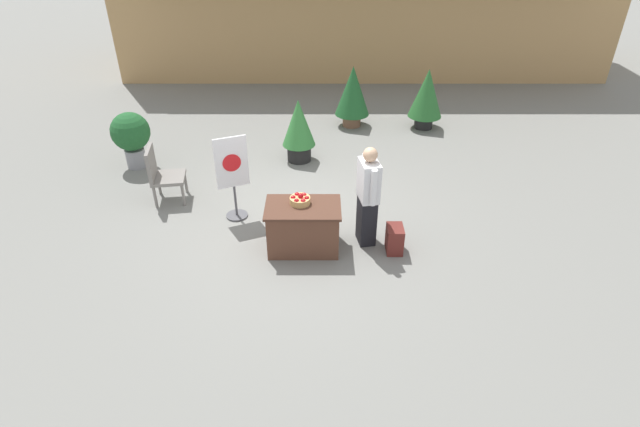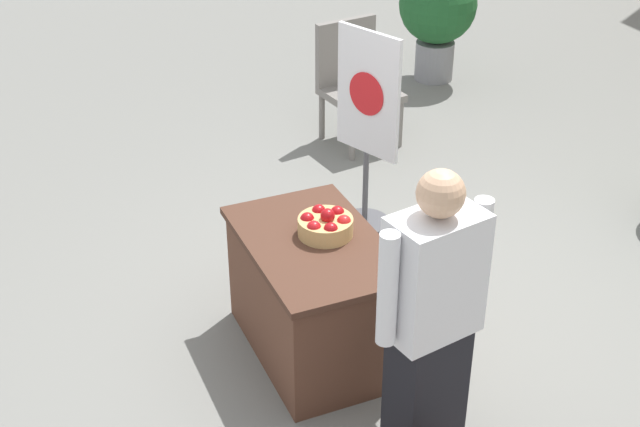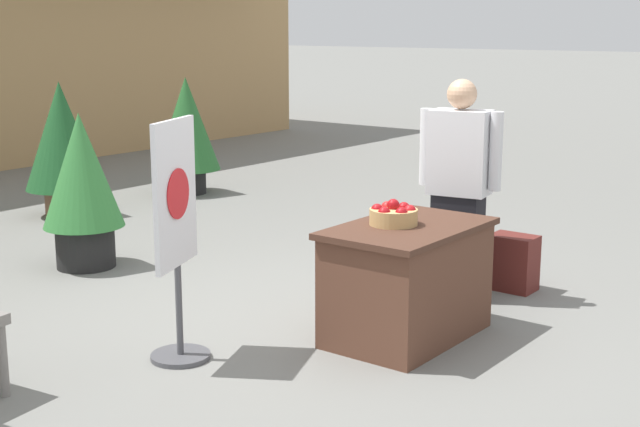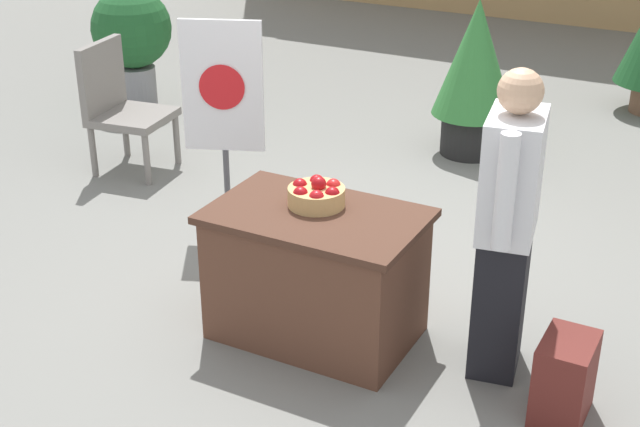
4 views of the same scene
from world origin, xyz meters
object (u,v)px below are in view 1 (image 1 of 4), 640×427
object	(u,v)px
person_visitor	(368,196)
potted_plant_far_left	(427,95)
poster_board	(234,176)
patio_chair	(162,172)
potted_plant_near_left	(132,134)
backpack	(395,239)
apple_basket	(301,200)
potted_plant_near_right	(299,128)
display_table	(304,227)
potted_plant_far_right	(353,93)

from	to	relation	value
person_visitor	potted_plant_far_left	bearing A→B (deg)	-120.60
poster_board	patio_chair	bearing A→B (deg)	-133.95
potted_plant_near_left	person_visitor	bearing A→B (deg)	-30.29
potted_plant_far_left	backpack	bearing A→B (deg)	-105.01
apple_basket	poster_board	distance (m)	1.36
poster_board	potted_plant_near_right	distance (m)	2.34
display_table	backpack	xyz separation A→B (m)	(1.37, -0.08, -0.16)
display_table	backpack	size ratio (longest dim) A/B	2.65
display_table	potted_plant_far_left	bearing A→B (deg)	60.49
apple_basket	potted_plant_far_left	bearing A→B (deg)	59.65
display_table	potted_plant_near_left	distance (m)	4.35
display_table	potted_plant_near_left	size ratio (longest dim) A/B	1.00
potted_plant_far_right	person_visitor	bearing A→B (deg)	-90.38
apple_basket	patio_chair	bearing A→B (deg)	151.46
display_table	patio_chair	xyz separation A→B (m)	(-2.48, 1.41, 0.17)
potted_plant_far_right	apple_basket	bearing A→B (deg)	-102.33
potted_plant_near_right	person_visitor	bearing A→B (deg)	-68.20
potted_plant_far_left	potted_plant_far_right	world-z (taller)	potted_plant_far_right
backpack	potted_plant_near_left	distance (m)	5.54
display_table	potted_plant_far_right	world-z (taller)	potted_plant_far_right
backpack	potted_plant_near_left	size ratio (longest dim) A/B	0.38
poster_board	potted_plant_far_left	xyz separation A→B (m)	(3.79, 3.80, 0.01)
backpack	potted_plant_near_left	world-z (taller)	potted_plant_near_left
patio_chair	potted_plant_far_right	world-z (taller)	potted_plant_far_right
poster_board	potted_plant_near_left	world-z (taller)	poster_board
patio_chair	potted_plant_near_left	distance (m)	1.59
apple_basket	potted_plant_far_left	size ratio (longest dim) A/B	0.22
apple_basket	potted_plant_far_right	world-z (taller)	potted_plant_far_right
person_visitor	potted_plant_near_right	size ratio (longest dim) A/B	1.25
display_table	potted_plant_near_right	xyz separation A→B (m)	(-0.17, 3.00, 0.34)
display_table	backpack	world-z (taller)	display_table
display_table	potted_plant_far_right	bearing A→B (deg)	78.35
apple_basket	potted_plant_near_left	xyz separation A→B (m)	(-3.35, 2.63, -0.12)
patio_chair	potted_plant_near_right	xyz separation A→B (m)	(2.31, 1.59, 0.16)
poster_board	potted_plant_near_left	bearing A→B (deg)	-151.37
potted_plant_far_right	potted_plant_near_left	bearing A→B (deg)	-154.44
potted_plant_far_left	potted_plant_near_left	size ratio (longest dim) A/B	1.23
display_table	poster_board	distance (m)	1.50
patio_chair	potted_plant_far_left	world-z (taller)	potted_plant_far_left
person_visitor	potted_plant_far_right	xyz separation A→B (m)	(0.03, 4.63, -0.01)
apple_basket	poster_board	world-z (taller)	poster_board
person_visitor	poster_board	size ratio (longest dim) A/B	1.11
backpack	potted_plant_far_left	size ratio (longest dim) A/B	0.31
potted_plant_far_right	potted_plant_far_left	bearing A→B (deg)	-4.40
person_visitor	apple_basket	bearing A→B (deg)	-5.13
apple_basket	potted_plant_near_right	size ratio (longest dim) A/B	0.24
display_table	person_visitor	size ratio (longest dim) A/B	0.70
backpack	potted_plant_far_right	world-z (taller)	potted_plant_far_right
person_visitor	backpack	size ratio (longest dim) A/B	3.79
backpack	poster_board	bearing A→B (deg)	159.15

